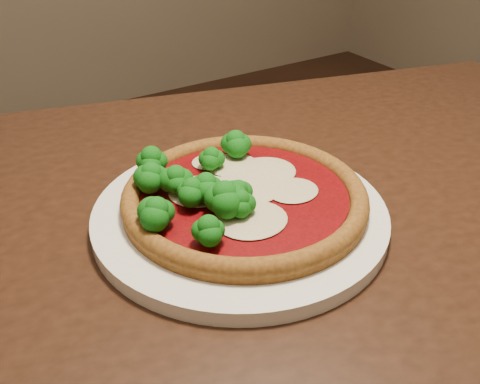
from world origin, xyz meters
TOP-DOWN VIEW (x-y plane):
  - dining_table at (-0.21, -0.23)m, footprint 1.35×1.14m
  - plate at (-0.27, -0.21)m, footprint 0.35×0.35m
  - pizza at (-0.28, -0.20)m, footprint 0.29×0.29m

SIDE VIEW (x-z plane):
  - dining_table at x=-0.21m, z-range 0.28..1.03m
  - plate at x=-0.27m, z-range 0.75..0.77m
  - pizza at x=-0.28m, z-range 0.75..0.82m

